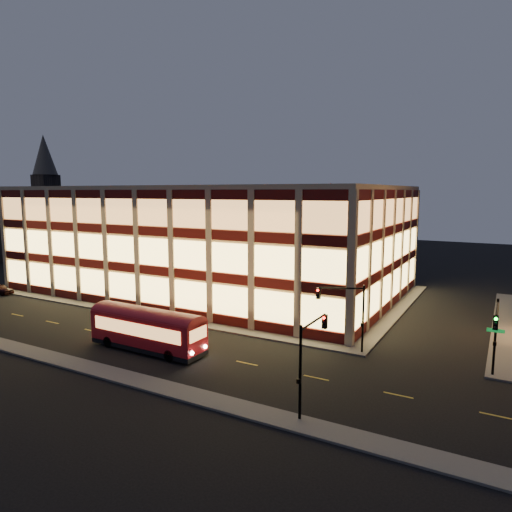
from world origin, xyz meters
The scene contains 13 objects.
ground centered at (0.00, 0.00, 0.00)m, with size 200.00×200.00×0.00m, color black.
sidewalk_office_south centered at (-3.00, 1.00, 0.07)m, with size 54.00×2.00×0.15m, color #514F4C.
sidewalk_office_east centered at (23.00, 17.00, 0.07)m, with size 2.00×30.00×0.15m, color #514F4C.
sidewalk_tower_west centered at (34.00, 17.00, 0.07)m, with size 2.00×30.00×0.15m, color #514F4C.
sidewalk_near centered at (0.00, -13.00, 0.07)m, with size 100.00×2.00×0.15m, color #514F4C.
office_building centered at (-2.91, 16.91, 7.25)m, with size 50.45×30.45×14.50m.
church_tower centered at (-70.00, 40.00, 9.00)m, with size 5.00×5.00×18.00m, color #2D2621.
church_spire centered at (-70.00, 40.00, 23.00)m, with size 6.00×6.00×10.00m, color #4C473F.
traffic_signal_far centered at (22.21, 0.24, 4.11)m, with size 3.79×1.87×6.00m.
traffic_signal_right centered at (33.50, -0.62, 4.10)m, with size 1.20×4.37×6.00m.
traffic_signal_near centered at (23.50, -11.03, 4.13)m, with size 0.32×4.45×6.00m.
trolley_bus centered at (6.76, -7.46, 2.08)m, with size 11.12×3.04×3.75m.
parked_car_0 centered at (-26.00, -0.55, 0.69)m, with size 1.63×4.04×1.38m, color black.
Camera 1 is at (33.85, -36.53, 13.82)m, focal length 32.00 mm.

